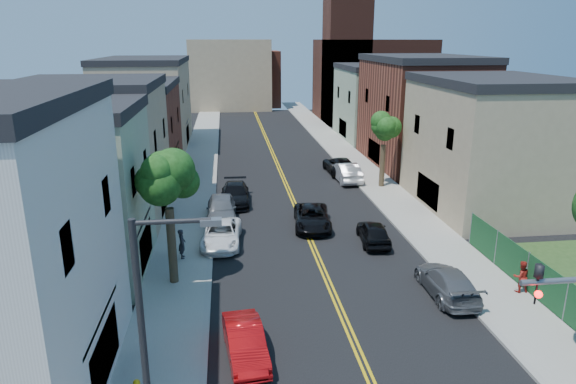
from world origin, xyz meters
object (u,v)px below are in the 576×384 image
object	(u,v)px
dark_car_right_far	(340,165)
pedestrian_right	(521,276)
black_car_right	(374,232)
black_suv_lane	(312,217)
pedestrian_left	(182,244)
grey_car_left	(221,209)
red_sedan	(245,342)
grey_car_right	(447,282)
black_car_left	(235,194)
silver_car_right	(346,172)
white_pickup	(221,234)

from	to	relation	value
dark_car_right_far	pedestrian_right	world-z (taller)	pedestrian_right
black_car_right	black_suv_lane	size ratio (longest dim) A/B	0.82
pedestrian_left	dark_car_right_far	bearing A→B (deg)	-39.52
grey_car_left	pedestrian_right	distance (m)	19.29
red_sedan	grey_car_right	size ratio (longest dim) A/B	0.85
grey_car_right	black_suv_lane	xyz separation A→B (m)	(-5.00, 10.11, -0.00)
black_car_left	pedestrian_left	size ratio (longest dim) A/B	3.03
silver_car_right	pedestrian_right	size ratio (longest dim) A/B	3.14
grey_car_right	silver_car_right	bearing A→B (deg)	-89.09
dark_car_right_far	pedestrian_left	bearing A→B (deg)	51.86
grey_car_right	black_car_right	xyz separation A→B (m)	(-1.70, 6.94, -0.00)
grey_car_right	black_suv_lane	world-z (taller)	grey_car_right
grey_car_left	dark_car_right_far	size ratio (longest dim) A/B	0.93
black_car_left	black_suv_lane	bearing A→B (deg)	-47.92
red_sedan	silver_car_right	world-z (taller)	silver_car_right
pedestrian_right	white_pickup	bearing A→B (deg)	-25.78
red_sedan	white_pickup	bearing A→B (deg)	88.49
dark_car_right_far	silver_car_right	bearing A→B (deg)	85.86
black_suv_lane	grey_car_left	bearing A→B (deg)	166.29
grey_car_right	black_car_left	bearing A→B (deg)	-57.23
pedestrian_left	grey_car_left	bearing A→B (deg)	-22.44
black_car_left	black_car_right	xyz separation A→B (m)	(8.28, -8.97, -0.05)
black_car_left	grey_car_right	world-z (taller)	black_car_left
red_sedan	black_suv_lane	size ratio (longest dim) A/B	0.81
grey_car_left	grey_car_right	bearing A→B (deg)	-48.39
red_sedan	dark_car_right_far	xyz separation A→B (m)	(10.02, 28.02, 0.07)
black_car_right	dark_car_right_far	xyz separation A→B (m)	(1.70, 17.13, 0.05)
red_sedan	black_car_right	distance (m)	13.71
red_sedan	grey_car_left	xyz separation A→B (m)	(-0.98, 16.19, 0.18)
black_suv_lane	pedestrian_left	size ratio (longest dim) A/B	2.94
red_sedan	black_car_right	xyz separation A→B (m)	(8.32, 10.89, 0.02)
white_pickup	dark_car_right_far	bearing A→B (deg)	60.11
red_sedan	grey_car_left	distance (m)	16.22
black_car_right	pedestrian_right	bearing A→B (deg)	131.12
red_sedan	pedestrian_left	world-z (taller)	pedestrian_left
white_pickup	grey_car_left	xyz separation A→B (m)	(0.00, 4.43, 0.16)
dark_car_right_far	grey_car_left	bearing A→B (deg)	44.72
black_car_right	black_suv_lane	world-z (taller)	same
pedestrian_left	black_car_right	bearing A→B (deg)	-87.87
black_car_right	pedestrian_left	bearing A→B (deg)	11.06
black_car_left	pedestrian_left	distance (m)	10.65
red_sedan	dark_car_right_far	distance (m)	29.76
black_car_right	dark_car_right_far	bearing A→B (deg)	-90.49
black_car_right	silver_car_right	world-z (taller)	silver_car_right
black_car_left	silver_car_right	bearing A→B (deg)	29.76
red_sedan	black_car_left	xyz separation A→B (m)	(0.05, 19.86, 0.08)
red_sedan	dark_car_right_far	bearing A→B (deg)	64.06
black_car_right	black_suv_lane	distance (m)	4.57
grey_car_left	silver_car_right	xyz separation A→B (m)	(10.91, 8.99, -0.02)
black_car_right	silver_car_right	bearing A→B (deg)	-91.26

